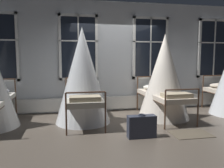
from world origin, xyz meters
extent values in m
plane|color=brown|center=(0.00, 0.00, 0.00)|extent=(21.43, 21.43, 0.00)
cube|color=silver|center=(0.00, 1.16, 1.58)|extent=(11.72, 0.10, 3.15)
cube|color=silver|center=(-2.67, 1.05, 1.84)|extent=(0.07, 0.06, 1.82)
cube|color=black|center=(-1.06, 1.05, 1.84)|extent=(1.08, 0.02, 1.82)
cube|color=silver|center=(-1.06, 1.05, 0.97)|extent=(1.08, 0.06, 0.07)
cube|color=silver|center=(-1.06, 1.05, 2.71)|extent=(1.08, 0.06, 0.07)
cube|color=silver|center=(-1.56, 1.05, 1.84)|extent=(0.07, 0.06, 1.82)
cube|color=silver|center=(-0.55, 1.05, 1.84)|extent=(0.07, 0.06, 1.82)
cube|color=silver|center=(-1.06, 1.05, 1.84)|extent=(0.04, 0.06, 1.82)
cube|color=silver|center=(-1.06, 1.05, 2.02)|extent=(1.08, 0.06, 0.04)
cube|color=black|center=(1.06, 1.05, 1.84)|extent=(1.08, 0.02, 1.82)
cube|color=silver|center=(1.06, 1.05, 0.97)|extent=(1.08, 0.06, 0.07)
cube|color=silver|center=(1.06, 1.05, 2.71)|extent=(1.08, 0.06, 0.07)
cube|color=silver|center=(0.55, 1.05, 1.84)|extent=(0.07, 0.06, 1.82)
cube|color=silver|center=(1.56, 1.05, 1.84)|extent=(0.07, 0.06, 1.82)
cube|color=silver|center=(1.06, 1.05, 1.84)|extent=(0.04, 0.06, 1.82)
cube|color=silver|center=(1.06, 1.05, 2.02)|extent=(1.08, 0.06, 0.04)
cube|color=black|center=(3.17, 1.05, 1.84)|extent=(1.08, 0.02, 1.82)
cube|color=silver|center=(3.17, 1.05, 0.97)|extent=(1.08, 0.06, 0.07)
cube|color=silver|center=(3.17, 1.05, 2.71)|extent=(1.08, 0.06, 0.07)
cube|color=silver|center=(2.67, 1.05, 1.84)|extent=(0.07, 0.06, 1.82)
cube|color=silver|center=(3.17, 1.05, 1.84)|extent=(0.04, 0.06, 1.82)
cube|color=silver|center=(3.17, 1.05, 2.02)|extent=(1.08, 0.06, 0.04)
cube|color=silver|center=(0.00, 1.03, 0.25)|extent=(6.94, 0.10, 0.36)
cylinder|color=#4C3323|center=(-2.74, 0.94, 0.50)|extent=(0.04, 0.04, 1.00)
cylinder|color=#4C3323|center=(-2.75, 0.00, 0.53)|extent=(0.05, 1.88, 0.03)
cylinder|color=#4C3323|center=(-1.42, 0.97, 0.50)|extent=(0.04, 0.04, 1.00)
cylinder|color=#4C3323|center=(-0.62, 0.96, 0.50)|extent=(0.04, 0.04, 1.00)
cylinder|color=#4C3323|center=(-1.45, -0.91, 0.44)|extent=(0.04, 0.04, 0.87)
cylinder|color=#4C3323|center=(-0.65, -0.92, 0.44)|extent=(0.04, 0.04, 0.87)
cylinder|color=#4C3323|center=(-1.44, 0.03, 0.53)|extent=(0.06, 1.88, 0.03)
cylinder|color=#4C3323|center=(-0.64, 0.02, 0.53)|extent=(0.06, 1.88, 0.03)
cylinder|color=#4C3323|center=(-1.02, 0.96, 1.00)|extent=(0.80, 0.04, 0.03)
cylinder|color=#4C3323|center=(-1.05, -0.92, 0.87)|extent=(0.80, 0.04, 0.03)
cube|color=#B7B2A3|center=(-1.04, 0.02, 0.59)|extent=(0.85, 1.91, 0.12)
ellipsoid|color=#B7B2A3|center=(-1.03, 0.72, 0.72)|extent=(0.62, 0.41, 0.14)
cube|color=tan|center=(-1.05, -0.66, 0.70)|extent=(0.66, 0.37, 0.10)
cone|color=white|center=(-1.04, 0.02, 1.14)|extent=(1.32, 1.32, 2.28)
cylinder|color=#4C3323|center=(0.64, 0.95, 0.50)|extent=(0.04, 0.04, 1.00)
cylinder|color=#4C3323|center=(1.44, 0.96, 0.50)|extent=(0.04, 0.04, 1.00)
cylinder|color=#4C3323|center=(0.67, -0.93, 0.44)|extent=(0.04, 0.04, 0.87)
cylinder|color=#4C3323|center=(1.46, -0.92, 0.44)|extent=(0.04, 0.04, 0.87)
cylinder|color=#4C3323|center=(0.65, 0.01, 0.53)|extent=(0.06, 1.88, 0.03)
cylinder|color=#4C3323|center=(1.45, 0.02, 0.53)|extent=(0.06, 1.88, 0.03)
cylinder|color=#4C3323|center=(1.04, 0.95, 1.00)|extent=(0.80, 0.04, 0.03)
cylinder|color=#4C3323|center=(1.06, -0.93, 0.87)|extent=(0.80, 0.04, 0.03)
cube|color=beige|center=(1.05, 0.01, 0.59)|extent=(0.84, 1.91, 0.12)
ellipsoid|color=silver|center=(1.04, 0.71, 0.72)|extent=(0.62, 0.41, 0.14)
cube|color=tan|center=(1.06, -0.67, 0.70)|extent=(0.66, 0.37, 0.10)
cone|color=silver|center=(1.05, 0.01, 1.08)|extent=(1.32, 1.32, 2.16)
cylinder|color=#4C3323|center=(2.75, 0.92, 0.50)|extent=(0.04, 0.04, 1.00)
cylinder|color=#4C3323|center=(2.73, -0.02, 0.53)|extent=(0.08, 1.88, 0.03)
cylinder|color=#4C3323|center=(3.15, 0.91, 1.00)|extent=(0.80, 0.05, 0.03)
ellipsoid|color=beige|center=(3.15, 0.67, 0.72)|extent=(0.62, 0.41, 0.14)
cube|color=brown|center=(1.06, -1.35, 0.01)|extent=(0.81, 0.57, 0.01)
cube|color=#2D3342|center=(0.00, -1.32, 0.22)|extent=(0.56, 0.20, 0.44)
cube|color=tan|center=(0.00, -1.22, 0.22)|extent=(0.50, 0.01, 0.03)
torus|color=#2D3342|center=(0.00, -1.32, 0.46)|extent=(0.14, 0.14, 0.02)
camera|label=1|loc=(-1.48, -5.60, 1.58)|focal=37.70mm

